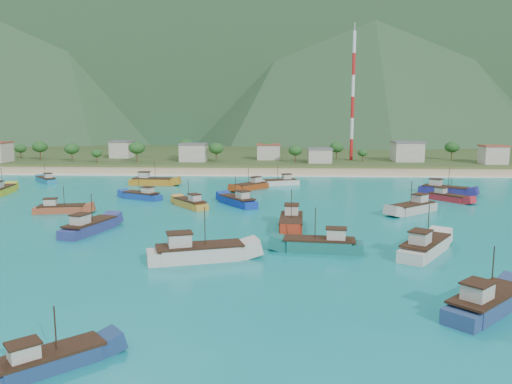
{
  "coord_description": "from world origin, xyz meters",
  "views": [
    {
      "loc": [
        4.77,
        -82.43,
        18.62
      ],
      "look_at": [
        0.12,
        18.0,
        3.0
      ],
      "focal_mm": 35.0,
      "sensor_mm": 36.0,
      "label": 1
    }
  ],
  "objects_px": {
    "boat_13": "(413,208)",
    "boat_19": "(280,183)",
    "boat_18": "(152,182)",
    "boat_23": "(238,202)",
    "radio_tower": "(353,97)",
    "boat_6": "(198,253)",
    "boat_4": "(486,304)",
    "boat_9": "(444,190)",
    "boat_1": "(425,248)",
    "boat_16": "(1,191)",
    "boat_15": "(61,210)",
    "boat_10": "(190,204)",
    "boat_0": "(46,180)",
    "boat_17": "(89,228)",
    "boat_2": "(48,363)",
    "boat_3": "(142,196)",
    "boat_21": "(447,198)",
    "boat_7": "(251,187)",
    "boat_25": "(321,246)",
    "boat_22": "(291,223)"
  },
  "relations": [
    {
      "from": "radio_tower",
      "to": "boat_13",
      "type": "xyz_separation_m",
      "value": [
        -1.49,
        -95.1,
        -24.44
      ]
    },
    {
      "from": "boat_1",
      "to": "boat_3",
      "type": "bearing_deg",
      "value": 173.49
    },
    {
      "from": "boat_18",
      "to": "boat_10",
      "type": "bearing_deg",
      "value": 29.98
    },
    {
      "from": "boat_15",
      "to": "boat_6",
      "type": "bearing_deg",
      "value": 33.82
    },
    {
      "from": "boat_9",
      "to": "boat_13",
      "type": "height_order",
      "value": "boat_13"
    },
    {
      "from": "boat_4",
      "to": "boat_6",
      "type": "bearing_deg",
      "value": -161.71
    },
    {
      "from": "boat_3",
      "to": "boat_9",
      "type": "relative_size",
      "value": 0.87
    },
    {
      "from": "boat_3",
      "to": "boat_7",
      "type": "relative_size",
      "value": 1.01
    },
    {
      "from": "boat_21",
      "to": "boat_7",
      "type": "bearing_deg",
      "value": -56.79
    },
    {
      "from": "boat_4",
      "to": "boat_10",
      "type": "height_order",
      "value": "boat_4"
    },
    {
      "from": "boat_1",
      "to": "boat_16",
      "type": "height_order",
      "value": "boat_1"
    },
    {
      "from": "boat_22",
      "to": "boat_25",
      "type": "xyz_separation_m",
      "value": [
        3.77,
        -13.54,
        -0.12
      ]
    },
    {
      "from": "boat_2",
      "to": "boat_17",
      "type": "relative_size",
      "value": 0.7
    },
    {
      "from": "boat_16",
      "to": "boat_21",
      "type": "xyz_separation_m",
      "value": [
        102.43,
        -4.25,
        -0.19
      ]
    },
    {
      "from": "boat_13",
      "to": "boat_18",
      "type": "distance_m",
      "value": 69.53
    },
    {
      "from": "boat_18",
      "to": "boat_23",
      "type": "distance_m",
      "value": 38.77
    },
    {
      "from": "boat_10",
      "to": "boat_22",
      "type": "height_order",
      "value": "boat_22"
    },
    {
      "from": "boat_0",
      "to": "boat_17",
      "type": "relative_size",
      "value": 0.74
    },
    {
      "from": "radio_tower",
      "to": "boat_18",
      "type": "xyz_separation_m",
      "value": [
        -61.29,
        -59.62,
        -24.41
      ]
    },
    {
      "from": "boat_3",
      "to": "boat_23",
      "type": "height_order",
      "value": "boat_23"
    },
    {
      "from": "boat_13",
      "to": "boat_23",
      "type": "xyz_separation_m",
      "value": [
        -34.35,
        6.23,
        -0.05
      ]
    },
    {
      "from": "boat_10",
      "to": "boat_22",
      "type": "distance_m",
      "value": 27.16
    },
    {
      "from": "boat_9",
      "to": "boat_18",
      "type": "relative_size",
      "value": 0.96
    },
    {
      "from": "boat_18",
      "to": "boat_15",
      "type": "bearing_deg",
      "value": -8.1
    },
    {
      "from": "boat_15",
      "to": "boat_9",
      "type": "bearing_deg",
      "value": 96.19
    },
    {
      "from": "boat_16",
      "to": "boat_10",
      "type": "bearing_deg",
      "value": -25.44
    },
    {
      "from": "boat_0",
      "to": "boat_19",
      "type": "height_order",
      "value": "boat_19"
    },
    {
      "from": "boat_6",
      "to": "boat_7",
      "type": "height_order",
      "value": "boat_6"
    },
    {
      "from": "boat_4",
      "to": "boat_1",
      "type": "bearing_deg",
      "value": 135.99
    },
    {
      "from": "boat_17",
      "to": "boat_18",
      "type": "height_order",
      "value": "boat_18"
    },
    {
      "from": "boat_2",
      "to": "boat_21",
      "type": "height_order",
      "value": "boat_21"
    },
    {
      "from": "boat_17",
      "to": "boat_23",
      "type": "height_order",
      "value": "boat_17"
    },
    {
      "from": "boat_17",
      "to": "radio_tower",
      "type": "bearing_deg",
      "value": 79.06
    },
    {
      "from": "radio_tower",
      "to": "boat_21",
      "type": "distance_m",
      "value": 85.37
    },
    {
      "from": "boat_16",
      "to": "boat_17",
      "type": "bearing_deg",
      "value": -54.81
    },
    {
      "from": "boat_10",
      "to": "boat_25",
      "type": "distance_m",
      "value": 39.78
    },
    {
      "from": "boat_1",
      "to": "boat_21",
      "type": "distance_m",
      "value": 46.42
    },
    {
      "from": "boat_0",
      "to": "boat_22",
      "type": "height_order",
      "value": "boat_22"
    },
    {
      "from": "boat_16",
      "to": "boat_25",
      "type": "height_order",
      "value": "boat_16"
    },
    {
      "from": "boat_3",
      "to": "boat_13",
      "type": "distance_m",
      "value": 57.87
    },
    {
      "from": "boat_19",
      "to": "boat_13",
      "type": "bearing_deg",
      "value": -165.18
    },
    {
      "from": "boat_23",
      "to": "boat_9",
      "type": "bearing_deg",
      "value": -14.89
    },
    {
      "from": "boat_9",
      "to": "boat_10",
      "type": "distance_m",
      "value": 60.81
    },
    {
      "from": "boat_13",
      "to": "boat_19",
      "type": "relative_size",
      "value": 1.05
    },
    {
      "from": "boat_15",
      "to": "boat_0",
      "type": "bearing_deg",
      "value": -164.05
    },
    {
      "from": "boat_13",
      "to": "boat_2",
      "type": "bearing_deg",
      "value": 104.13
    },
    {
      "from": "boat_4",
      "to": "boat_19",
      "type": "relative_size",
      "value": 1.03
    },
    {
      "from": "boat_1",
      "to": "boat_23",
      "type": "relative_size",
      "value": 1.11
    },
    {
      "from": "radio_tower",
      "to": "boat_6",
      "type": "relative_size",
      "value": 3.63
    },
    {
      "from": "boat_15",
      "to": "boat_17",
      "type": "xyz_separation_m",
      "value": [
        11.65,
        -15.78,
        0.18
      ]
    }
  ]
}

